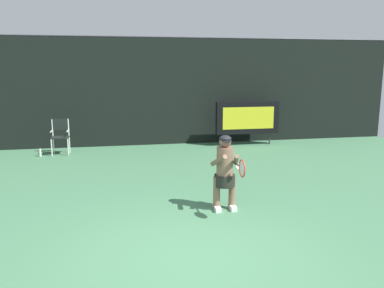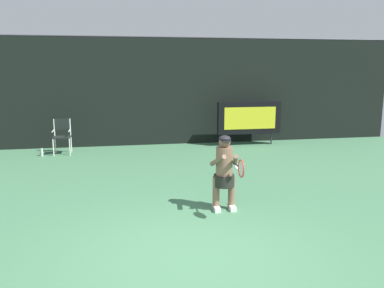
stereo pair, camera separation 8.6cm
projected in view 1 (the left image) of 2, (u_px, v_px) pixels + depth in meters
ground at (195, 265)px, 5.45m from camera, size 18.00×22.00×0.03m
backdrop_screen at (144, 92)px, 13.46m from camera, size 18.00×0.12×3.66m
scoreboard at (248, 118)px, 13.56m from camera, size 2.20×0.21×1.50m
umpire_chair at (60, 134)px, 12.20m from camera, size 0.52×0.44×1.08m
water_bottle at (40, 152)px, 11.96m from camera, size 0.07×0.07×0.27m
tennis_player at (225, 170)px, 7.39m from camera, size 0.54×0.62×1.43m
tennis_racket at (242, 168)px, 6.74m from camera, size 0.03×0.60×0.31m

